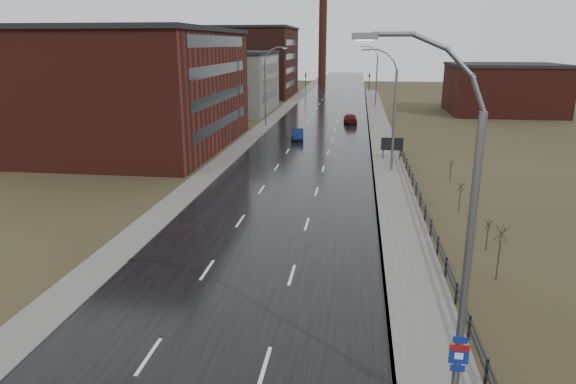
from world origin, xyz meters
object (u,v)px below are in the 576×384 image
(streetlight_main, at_px, (458,247))
(car_far, at_px, (350,119))
(car_near, at_px, (297,135))
(billboard, at_px, (392,145))

(streetlight_main, xyz_separation_m, car_far, (-4.11, 64.00, -5.26))
(streetlight_main, distance_m, car_near, 50.65)
(streetlight_main, height_order, car_far, streetlight_main)
(streetlight_main, bearing_deg, car_far, 93.67)
(streetlight_main, bearing_deg, car_near, 102.03)
(streetlight_main, relative_size, billboard, 5.06)
(billboard, height_order, car_far, billboard)
(car_near, bearing_deg, billboard, -48.48)
(billboard, distance_m, car_far, 25.34)
(billboard, bearing_deg, streetlight_main, -90.92)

